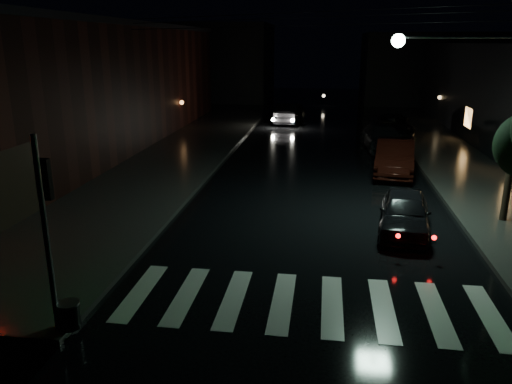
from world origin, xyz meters
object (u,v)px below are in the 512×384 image
at_px(parked_car_b, 395,157).
at_px(parked_car_d, 392,126).
at_px(oncoming_car, 290,113).
at_px(parked_car_a, 405,212).
at_px(parked_car_c, 383,138).

bearing_deg(parked_car_b, parked_car_d, 91.74).
distance_m(parked_car_b, oncoming_car, 16.15).
distance_m(parked_car_a, parked_car_d, 17.47).
relative_size(parked_car_c, oncoming_car, 1.04).
distance_m(parked_car_a, oncoming_car, 23.41).
height_order(parked_car_a, parked_car_b, parked_car_b).
height_order(parked_car_c, oncoming_car, oncoming_car).
xyz_separation_m(parked_car_b, oncoming_car, (-6.10, 14.96, -0.02)).
relative_size(parked_car_a, parked_car_d, 0.71).
distance_m(parked_car_b, parked_car_c, 5.55).
height_order(parked_car_b, oncoming_car, parked_car_b).
relative_size(parked_car_b, oncoming_car, 1.03).
relative_size(parked_car_b, parked_car_d, 0.88).
relative_size(parked_car_c, parked_car_d, 0.89).
distance_m(parked_car_a, parked_car_c, 13.37).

